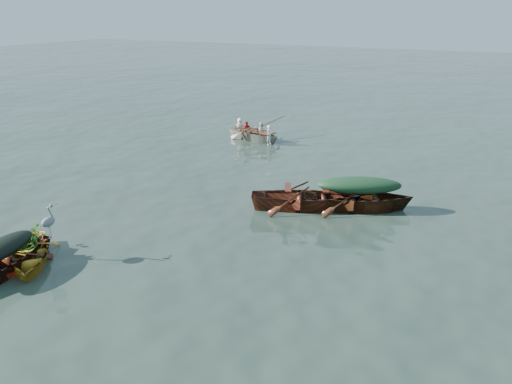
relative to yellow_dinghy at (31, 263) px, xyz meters
The scene contains 13 objects.
ground 5.39m from the yellow_dinghy, 57.72° to the left, with size 140.00×140.00×0.00m, color #2D4034.
yellow_dinghy is the anchor object (origin of this frame).
dark_covered_boat 0.65m from the yellow_dinghy, 104.72° to the right, with size 1.39×3.75×0.94m, color #551D13.
green_tarp_boat 9.64m from the yellow_dinghy, 48.53° to the left, with size 1.50×4.82×1.15m, color #4D2512.
open_wooden_boat 8.16m from the yellow_dinghy, 53.26° to the left, with size 1.51×4.84×1.16m, color maroon.
rowed_boat 13.63m from the yellow_dinghy, 92.65° to the left, with size 1.25×4.16×0.98m, color beige.
dark_tarp_cover 0.94m from the yellow_dinghy, 104.72° to the right, with size 0.77×2.06×0.40m, color black.
green_tarp_cover 9.68m from the yellow_dinghy, 48.53° to the left, with size 0.82×2.65×0.52m, color #183B23.
thwart_benches 8.18m from the yellow_dinghy, 53.26° to the left, with size 0.90×2.42×0.04m, color #41190F, non-canonical shape.
heron 1.04m from the yellow_dinghy, 50.58° to the left, with size 0.28×0.40×0.92m, color gray, non-canonical shape.
dinghy_weeds 0.91m from the yellow_dinghy, 132.61° to the left, with size 0.70×0.90×0.60m, color #286219.
rowers 13.66m from the yellow_dinghy, 92.65° to the left, with size 1.12×2.91×0.76m, color white.
oars 13.64m from the yellow_dinghy, 92.65° to the left, with size 2.60×0.60×0.06m, color brown, non-canonical shape.
Camera 1 is at (7.32, -11.96, 6.08)m, focal length 35.00 mm.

